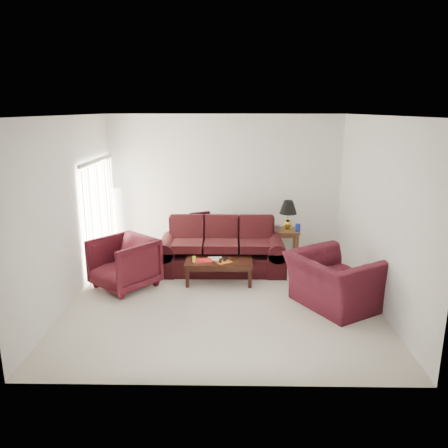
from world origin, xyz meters
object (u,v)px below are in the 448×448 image
sofa (221,246)px  coffee_table (219,271)px  armchair_right (334,281)px  armchair_left (124,263)px  end_table (286,243)px  floor_lamp (118,221)px

sofa → coffee_table: bearing=-92.4°
sofa → armchair_right: bearing=-39.8°
armchair_left → end_table: bearing=70.5°
sofa → armchair_left: bearing=-153.1°
end_table → armchair_right: 2.54m
sofa → armchair_left: size_ratio=2.48×
sofa → coffee_table: (-0.03, -0.60, -0.29)m
floor_lamp → coffee_table: bearing=-35.4°
sofa → coffee_table: 0.66m
coffee_table → armchair_left: bearing=175.3°
end_table → armchair_right: (0.48, -2.49, 0.13)m
end_table → floor_lamp: size_ratio=0.40×
armchair_right → coffee_table: size_ratio=1.08×
end_table → floor_lamp: (-3.63, 0.05, 0.45)m
end_table → coffee_table: size_ratio=0.48×
end_table → coffee_table: bearing=-132.6°
armchair_right → end_table: bearing=-20.5°
armchair_left → armchair_right: size_ratio=0.75×
end_table → coffee_table: 2.08m
coffee_table → armchair_right: bearing=-40.5°
armchair_right → coffee_table: armchair_right is taller
floor_lamp → armchair_right: 4.84m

